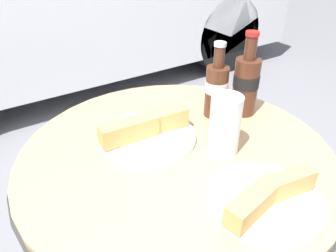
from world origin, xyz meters
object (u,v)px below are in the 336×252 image
(cola_bottle_left, at_px, (216,88))
(drinking_glass, at_px, (225,127))
(bistro_table, at_px, (176,204))
(lunch_plate_far, at_px, (267,197))
(cola_bottle_right, at_px, (246,83))
(lunch_plate_near, at_px, (146,132))

(cola_bottle_left, bearing_deg, drinking_glass, -123.94)
(bistro_table, height_order, drinking_glass, drinking_glass)
(lunch_plate_far, bearing_deg, cola_bottle_right, 52.75)
(bistro_table, distance_m, cola_bottle_left, 0.33)
(cola_bottle_right, height_order, drinking_glass, cola_bottle_right)
(drinking_glass, bearing_deg, cola_bottle_left, 56.06)
(bistro_table, relative_size, drinking_glass, 5.34)
(bistro_table, distance_m, lunch_plate_near, 0.22)
(cola_bottle_left, distance_m, lunch_plate_near, 0.23)
(lunch_plate_far, bearing_deg, bistro_table, 100.23)
(cola_bottle_left, bearing_deg, lunch_plate_near, -179.69)
(drinking_glass, distance_m, lunch_plate_near, 0.20)
(bistro_table, xyz_separation_m, cola_bottle_right, (0.27, 0.05, 0.27))
(cola_bottle_right, relative_size, lunch_plate_near, 0.95)
(drinking_glass, distance_m, lunch_plate_far, 0.19)
(cola_bottle_right, relative_size, lunch_plate_far, 1.03)
(bistro_table, height_order, lunch_plate_near, lunch_plate_near)
(lunch_plate_near, bearing_deg, lunch_plate_far, -76.51)
(bistro_table, relative_size, lunch_plate_near, 3.17)
(cola_bottle_right, height_order, lunch_plate_far, cola_bottle_right)
(bistro_table, distance_m, lunch_plate_far, 0.31)
(cola_bottle_left, bearing_deg, lunch_plate_far, -114.12)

